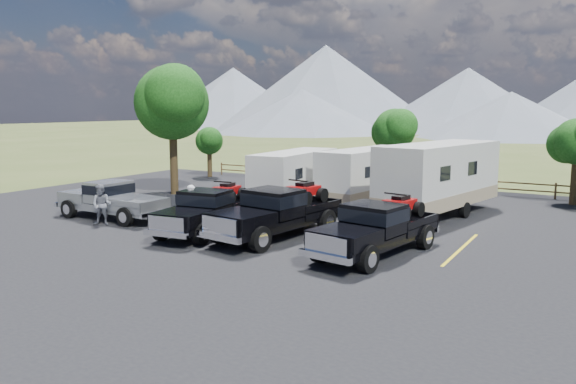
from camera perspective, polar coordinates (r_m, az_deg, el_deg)
The scene contains 17 objects.
ground at distance 20.81m, azimuth -1.84°, elevation -6.22°, with size 320.00×320.00×0.00m, color #425423.
asphalt_lot at distance 23.33m, azimuth 2.06°, elevation -4.54°, with size 44.00×34.00×0.04m, color black.
stall_lines at distance 24.19m, azimuth 3.17°, elevation -4.01°, with size 12.12×5.50×0.01m.
tree_big_nw at distance 34.91m, azimuth -11.73°, elevation 8.88°, with size 5.54×5.18×7.84m.
tree_north at distance 38.28m, azimuth 10.74°, elevation 6.23°, with size 3.46×3.24×5.25m.
tree_nw_small at distance 43.35m, azimuth -8.02°, elevation 5.16°, with size 2.59×2.43×3.85m.
rail_fence at distance 36.91m, azimuth 16.24°, elevation 0.92°, with size 36.12×0.12×1.00m.
mountain_range at distance 124.43m, azimuth 21.87°, elevation 9.16°, with size 209.00×71.00×20.00m.
rig_left at distance 24.10m, azimuth -8.06°, elevation -1.75°, with size 2.72×6.32×2.05m.
rig_center at distance 22.91m, azimuth -1.02°, elevation -1.96°, with size 3.13×6.96×2.24m.
rig_right at distance 20.46m, azimuth 9.05°, elevation -3.55°, with size 3.05×6.56×2.11m.
trailer_left at distance 30.47m, azimuth 0.69°, elevation 1.53°, with size 2.51×8.42×2.92m.
trailer_center at distance 30.86m, azimuth 8.06°, elevation 1.66°, with size 3.28×8.84×3.06m.
trailer_right at distance 28.39m, azimuth 15.09°, elevation 1.38°, with size 4.26×10.24×3.55m.
pickup_silver at distance 27.98m, azimuth -17.49°, elevation -0.73°, with size 6.05×2.23×1.80m.
person_a at distance 24.78m, azimuth -9.74°, elevation -1.51°, with size 0.72×0.47×1.96m, color white.
person_b at distance 26.67m, azimuth -18.40°, elevation -1.25°, with size 0.90×0.70×1.84m, color slate.
Camera 1 is at (10.64, -17.08, 5.32)m, focal length 35.00 mm.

